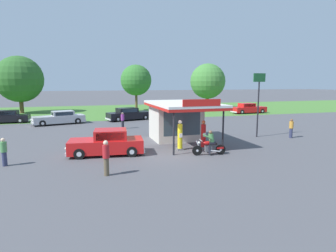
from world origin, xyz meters
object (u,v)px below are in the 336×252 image
object	(u,v)px
gas_pump_offside	(203,136)
bystander_admiring_sedan	(123,120)
parked_car_back_row_far_right	(129,114)
parked_car_back_row_centre	(5,117)
bystander_strolling_foreground	(106,157)
bystander_chatting_near_pumps	(4,151)
featured_classic_sedan	(107,143)
roadside_pole_sign	(259,94)
parked_car_back_row_right	(249,109)
bystander_standing_back_lot	(291,128)
parked_car_back_row_centre_right	(60,118)
motorcycle_with_rider	(210,145)
parked_car_back_row_far_left	(174,112)
gas_pump_nearside	(180,136)

from	to	relation	value
gas_pump_offside	bystander_admiring_sedan	distance (m)	11.06
parked_car_back_row_far_right	bystander_admiring_sedan	world-z (taller)	bystander_admiring_sedan
parked_car_back_row_centre	bystander_admiring_sedan	world-z (taller)	bystander_admiring_sedan
bystander_strolling_foreground	bystander_chatting_near_pumps	world-z (taller)	bystander_strolling_foreground
parked_car_back_row_far_right	parked_car_back_row_centre	world-z (taller)	parked_car_back_row_far_right
parked_car_back_row_far_right	bystander_chatting_near_pumps	bearing A→B (deg)	-118.99
featured_classic_sedan	bystander_strolling_foreground	size ratio (longest dim) A/B	2.80
bystander_admiring_sedan	roadside_pole_sign	world-z (taller)	roadside_pole_sign
bystander_admiring_sedan	bystander_chatting_near_pumps	xyz separation A→B (m)	(-8.05, -11.06, -0.06)
parked_car_back_row_right	bystander_admiring_sedan	distance (m)	22.04
bystander_strolling_foreground	bystander_standing_back_lot	distance (m)	16.51
parked_car_back_row_right	bystander_admiring_sedan	world-z (taller)	bystander_admiring_sedan
parked_car_back_row_right	bystander_standing_back_lot	world-z (taller)	bystander_standing_back_lot
gas_pump_offside	bystander_strolling_foreground	distance (m)	8.16
featured_classic_sedan	roadside_pole_sign	bearing A→B (deg)	10.98
parked_car_back_row_right	bystander_admiring_sedan	size ratio (longest dim) A/B	3.28
parked_car_back_row_far_right	bystander_chatting_near_pumps	size ratio (longest dim) A/B	3.63
bystander_chatting_near_pumps	parked_car_back_row_centre_right	bearing A→B (deg)	83.65
motorcycle_with_rider	parked_car_back_row_centre	xyz separation A→B (m)	(-16.06, 20.05, -0.00)
bystander_chatting_near_pumps	roadside_pole_sign	xyz separation A→B (m)	(18.35, 3.43, 2.76)
featured_classic_sedan	parked_car_back_row_far_left	bearing A→B (deg)	60.03
featured_classic_sedan	parked_car_back_row_far_right	bearing A→B (deg)	76.32
parked_car_back_row_centre	bystander_standing_back_lot	world-z (taller)	bystander_standing_back_lot
gas_pump_offside	parked_car_back_row_centre	size ratio (longest dim) A/B	0.36
parked_car_back_row_centre	bystander_admiring_sedan	distance (m)	14.59
parked_car_back_row_centre_right	parked_car_back_row_right	bearing A→B (deg)	8.38
parked_car_back_row_right	parked_car_back_row_far_left	size ratio (longest dim) A/B	0.99
gas_pump_offside	parked_car_back_row_far_left	size ratio (longest dim) A/B	0.36
parked_car_back_row_centre_right	bystander_standing_back_lot	distance (m)	23.61
motorcycle_with_rider	bystander_standing_back_lot	size ratio (longest dim) A/B	1.36
gas_pump_nearside	bystander_chatting_near_pumps	bearing A→B (deg)	-175.42
parked_car_back_row_centre	roadside_pole_sign	distance (m)	27.56
parked_car_back_row_far_left	bystander_standing_back_lot	distance (m)	17.49
roadside_pole_sign	bystander_strolling_foreground	bearing A→B (deg)	-152.81
gas_pump_offside	parked_car_back_row_far_right	size ratio (longest dim) A/B	0.34
motorcycle_with_rider	bystander_admiring_sedan	size ratio (longest dim) A/B	1.32
parked_car_back_row_centre_right	bystander_admiring_sedan	xyz separation A→B (m)	(6.24, -5.18, 0.22)
bystander_chatting_near_pumps	roadside_pole_sign	distance (m)	18.87
parked_car_back_row_right	roadside_pole_sign	distance (m)	19.57
parked_car_back_row_far_left	bystander_standing_back_lot	xyz separation A→B (m)	(4.72, -16.84, 0.18)
bystander_strolling_foreground	motorcycle_with_rider	bearing A→B (deg)	18.84
gas_pump_nearside	motorcycle_with_rider	bearing A→B (deg)	-54.73
parked_car_back_row_right	parked_car_back_row_centre	world-z (taller)	parked_car_back_row_right
parked_car_back_row_centre	parked_car_back_row_far_left	bearing A→B (deg)	0.13
parked_car_back_row_centre	bystander_strolling_foreground	distance (m)	24.23
bystander_strolling_foreground	gas_pump_nearside	bearing A→B (deg)	38.09
bystander_standing_back_lot	bystander_admiring_sedan	size ratio (longest dim) A/B	0.97
gas_pump_offside	bystander_standing_back_lot	world-z (taller)	gas_pump_offside
gas_pump_offside	bystander_chatting_near_pumps	xyz separation A→B (m)	(-12.27, -0.84, -0.07)
parked_car_back_row_far_right	parked_car_back_row_centre	xyz separation A→B (m)	(-13.85, 1.57, -0.05)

